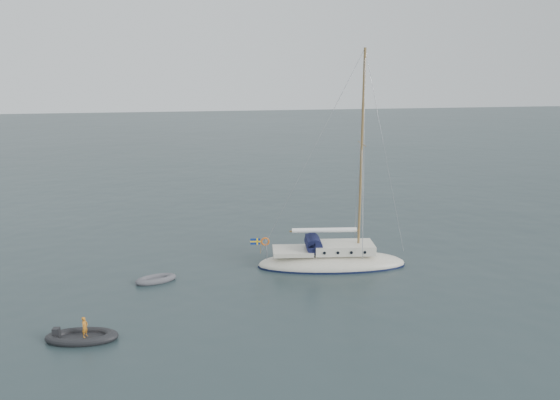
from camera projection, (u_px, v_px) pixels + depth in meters
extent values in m
plane|color=black|center=(327.00, 281.00, 33.70)|extent=(300.00, 300.00, 0.00)
ellipsoid|color=silver|center=(332.00, 264.00, 36.17)|extent=(9.78, 3.04, 1.63)
cube|color=silver|center=(343.00, 247.00, 36.06)|extent=(3.91, 2.06, 0.60)
cube|color=silver|center=(294.00, 253.00, 35.44)|extent=(2.61, 2.06, 0.27)
cylinder|color=black|center=(314.00, 245.00, 35.60)|extent=(1.04, 1.79, 1.04)
cube|color=black|center=(311.00, 242.00, 35.50)|extent=(0.49, 1.79, 0.43)
cylinder|color=olive|center=(360.00, 153.00, 34.82)|extent=(0.16, 0.16, 13.04)
cylinder|color=olive|center=(361.00, 143.00, 34.67)|extent=(0.05, 2.39, 0.05)
cylinder|color=olive|center=(325.00, 231.00, 35.54)|extent=(4.56, 0.11, 0.11)
cylinder|color=white|center=(325.00, 230.00, 35.52)|extent=(4.24, 0.30, 0.30)
cylinder|color=gray|center=(267.00, 248.00, 34.99)|extent=(0.04, 2.39, 0.04)
torus|color=#DB5F18|center=(265.00, 245.00, 35.60)|extent=(0.59, 0.11, 0.59)
cylinder|color=olive|center=(261.00, 250.00, 34.94)|extent=(0.03, 0.03, 0.98)
cube|color=navy|center=(256.00, 245.00, 34.80)|extent=(0.65, 0.02, 0.41)
cube|color=yellow|center=(256.00, 245.00, 34.80)|extent=(0.67, 0.03, 0.10)
cube|color=yellow|center=(258.00, 245.00, 34.83)|extent=(0.10, 0.03, 0.43)
cylinder|color=black|center=(318.00, 244.00, 36.78)|extent=(0.20, 0.07, 0.20)
cylinder|color=black|center=(327.00, 253.00, 34.79)|extent=(0.20, 0.07, 0.20)
cylinder|color=black|center=(331.00, 243.00, 36.95)|extent=(0.20, 0.07, 0.20)
cylinder|color=black|center=(340.00, 253.00, 34.96)|extent=(0.20, 0.07, 0.20)
cylinder|color=black|center=(343.00, 242.00, 37.12)|extent=(0.20, 0.07, 0.20)
cylinder|color=black|center=(353.00, 252.00, 35.13)|extent=(0.20, 0.07, 0.20)
cylinder|color=black|center=(355.00, 241.00, 37.29)|extent=(0.20, 0.07, 0.20)
cylinder|color=black|center=(366.00, 251.00, 35.30)|extent=(0.20, 0.07, 0.20)
cube|color=#54545A|center=(156.00, 280.00, 33.48)|extent=(1.55, 0.64, 0.09)
cube|color=black|center=(82.00, 338.00, 26.20)|extent=(2.16, 0.90, 0.11)
cube|color=black|center=(56.00, 335.00, 25.90)|extent=(0.32, 0.32, 0.54)
imported|color=#C0701C|center=(85.00, 327.00, 26.10)|extent=(0.36, 0.44, 1.04)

